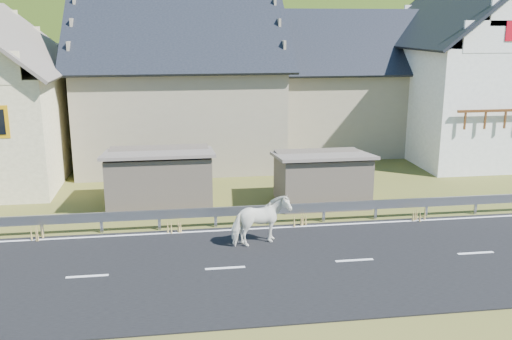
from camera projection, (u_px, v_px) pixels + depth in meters
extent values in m
plane|color=#3E4A18|center=(225.00, 269.00, 17.02)|extent=(160.00, 160.00, 0.00)
cube|color=black|center=(225.00, 269.00, 17.01)|extent=(60.00, 7.00, 0.04)
cube|color=silver|center=(225.00, 268.00, 17.01)|extent=(60.00, 6.60, 0.01)
cube|color=#93969B|center=(216.00, 212.00, 20.40)|extent=(28.00, 0.08, 0.34)
cube|color=#93969B|center=(42.00, 226.00, 19.64)|extent=(0.10, 0.06, 0.70)
cube|color=#93969B|center=(101.00, 223.00, 19.92)|extent=(0.10, 0.06, 0.70)
cube|color=#93969B|center=(159.00, 221.00, 20.20)|extent=(0.10, 0.06, 0.70)
cube|color=#93969B|center=(216.00, 218.00, 20.48)|extent=(0.10, 0.06, 0.70)
cube|color=#93969B|center=(270.00, 215.00, 20.76)|extent=(0.10, 0.06, 0.70)
cube|color=#93969B|center=(324.00, 213.00, 21.03)|extent=(0.10, 0.06, 0.70)
cube|color=#93969B|center=(376.00, 210.00, 21.31)|extent=(0.10, 0.06, 0.70)
cube|color=#93969B|center=(426.00, 208.00, 21.59)|extent=(0.10, 0.06, 0.70)
cube|color=#93969B|center=(476.00, 205.00, 21.87)|extent=(0.10, 0.06, 0.70)
cube|color=brown|center=(160.00, 179.00, 22.70)|extent=(4.30, 3.30, 2.40)
cube|color=brown|center=(322.00, 179.00, 23.15)|extent=(3.80, 2.90, 2.20)
cube|color=gray|center=(180.00, 112.00, 30.63)|extent=(10.00, 9.00, 5.00)
cube|color=gray|center=(349.00, 107.00, 33.99)|extent=(9.00, 8.00, 4.60)
cube|color=white|center=(469.00, 100.00, 31.78)|extent=(8.00, 10.00, 6.00)
ellipsoid|color=#243E0E|center=(192.00, 106.00, 195.22)|extent=(440.00, 280.00, 260.00)
imported|color=white|center=(261.00, 221.00, 18.65)|extent=(1.48, 2.11, 1.63)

